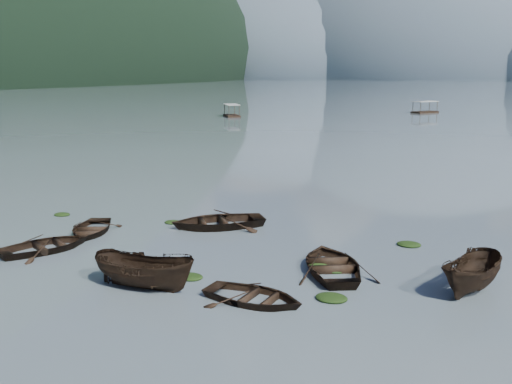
% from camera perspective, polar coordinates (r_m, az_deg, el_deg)
% --- Properties ---
extents(ground_plane, '(2400.00, 2400.00, 0.00)m').
position_cam_1_polar(ground_plane, '(20.69, -12.23, -11.87)').
color(ground_plane, slate).
extents(haze_mtn_a, '(520.00, 520.00, 280.00)m').
position_cam_1_polar(haze_mtn_a, '(954.93, 4.57, 11.30)').
color(haze_mtn_a, '#475666').
rests_on(haze_mtn_a, ground).
extents(haze_mtn_b, '(520.00, 520.00, 340.00)m').
position_cam_1_polar(haze_mtn_b, '(918.50, 16.84, 10.82)').
color(haze_mtn_b, '#475666').
rests_on(haze_mtn_b, ground).
extents(rowboat_1, '(4.72, 5.21, 0.88)m').
position_cam_1_polar(rowboat_1, '(28.80, -20.21, -5.51)').
color(rowboat_1, black).
rests_on(rowboat_1, ground).
extents(rowboat_2, '(4.37, 1.67, 1.69)m').
position_cam_1_polar(rowboat_2, '(22.93, -11.03, -9.41)').
color(rowboat_2, black).
rests_on(rowboat_2, ground).
extents(rowboat_3, '(5.06, 5.72, 0.98)m').
position_cam_1_polar(rowboat_3, '(24.56, 7.62, -7.84)').
color(rowboat_3, black).
rests_on(rowboat_3, ground).
extents(rowboat_4, '(4.18, 3.22, 0.80)m').
position_cam_1_polar(rowboat_4, '(21.25, -0.25, -10.93)').
color(rowboat_4, black).
rests_on(rowboat_4, ground).
extents(rowboat_5, '(2.87, 4.46, 1.61)m').
position_cam_1_polar(rowboat_5, '(23.79, 20.74, -9.19)').
color(rowboat_5, black).
rests_on(rowboat_5, ground).
extents(rowboat_6, '(4.05, 4.70, 0.82)m').
position_cam_1_polar(rowboat_6, '(31.20, -16.17, -3.93)').
color(rowboat_6, black).
rests_on(rowboat_6, ground).
extents(rowboat_7, '(6.23, 5.92, 1.05)m').
position_cam_1_polar(rowboat_7, '(31.16, -3.82, -3.50)').
color(rowboat_7, black).
rests_on(rowboat_7, ground).
extents(weed_clump_0, '(1.05, 0.86, 0.23)m').
position_cam_1_polar(weed_clump_0, '(26.49, -14.53, -6.64)').
color(weed_clump_0, black).
rests_on(weed_clump_0, ground).
extents(weed_clump_1, '(1.08, 0.86, 0.24)m').
position_cam_1_polar(weed_clump_1, '(23.69, -6.59, -8.56)').
color(weed_clump_1, black).
rests_on(weed_clump_1, ground).
extents(weed_clump_2, '(1.20, 0.96, 0.26)m').
position_cam_1_polar(weed_clump_2, '(21.63, 7.56, -10.62)').
color(weed_clump_2, black).
rests_on(weed_clump_2, ground).
extents(weed_clump_3, '(0.90, 0.76, 0.20)m').
position_cam_1_polar(weed_clump_3, '(25.21, 6.08, -7.27)').
color(weed_clump_3, black).
rests_on(weed_clump_3, ground).
extents(weed_clump_4, '(1.15, 0.91, 0.24)m').
position_cam_1_polar(weed_clump_4, '(24.60, 7.67, -7.80)').
color(weed_clump_4, black).
rests_on(weed_clump_4, ground).
extents(weed_clump_5, '(1.00, 0.80, 0.21)m').
position_cam_1_polar(weed_clump_5, '(35.47, -18.83, -2.22)').
color(weed_clump_5, black).
rests_on(weed_clump_5, ground).
extents(weed_clump_6, '(0.96, 0.80, 0.20)m').
position_cam_1_polar(weed_clump_6, '(32.21, -8.32, -3.09)').
color(weed_clump_6, black).
rests_on(weed_clump_6, ground).
extents(weed_clump_7, '(1.17, 0.94, 0.26)m').
position_cam_1_polar(weed_clump_7, '(28.76, 15.04, -5.20)').
color(weed_clump_7, black).
rests_on(weed_clump_7, ground).
extents(pontoon_left, '(5.25, 6.23, 2.24)m').
position_cam_1_polar(pontoon_left, '(110.17, -2.43, 7.54)').
color(pontoon_left, black).
rests_on(pontoon_left, ground).
extents(pontoon_centre, '(5.51, 6.39, 2.31)m').
position_cam_1_polar(pontoon_centre, '(125.41, 16.52, 7.59)').
color(pontoon_centre, black).
rests_on(pontoon_centre, ground).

